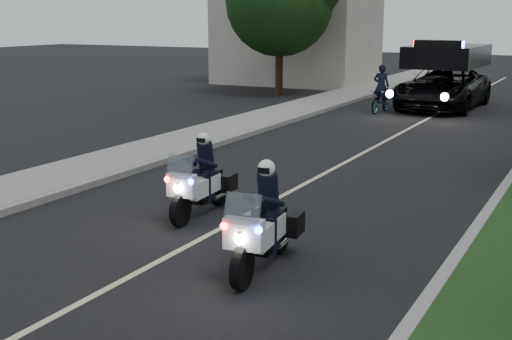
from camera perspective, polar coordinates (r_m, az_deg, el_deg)
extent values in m
plane|color=black|center=(11.50, -5.09, -6.05)|extent=(120.00, 120.00, 0.00)
cube|color=gray|center=(21.89, 0.10, 3.31)|extent=(0.20, 60.00, 0.15)
cube|color=gray|center=(22.42, -2.39, 3.53)|extent=(2.00, 60.00, 0.16)
cube|color=#A8A396|center=(38.56, 3.52, 12.55)|extent=(8.00, 6.00, 7.00)
cube|color=#BFB78C|center=(20.35, 10.38, 2.16)|extent=(0.12, 50.00, 0.01)
imported|color=black|center=(28.87, 15.40, 5.03)|extent=(2.98, 6.21, 2.99)
imported|color=black|center=(27.11, 10.42, 4.80)|extent=(0.70, 1.73, 0.89)
imported|color=black|center=(27.11, 10.42, 4.80)|extent=(0.65, 0.48, 1.67)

